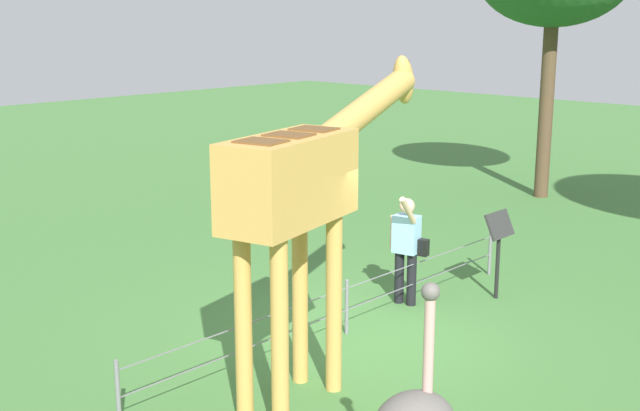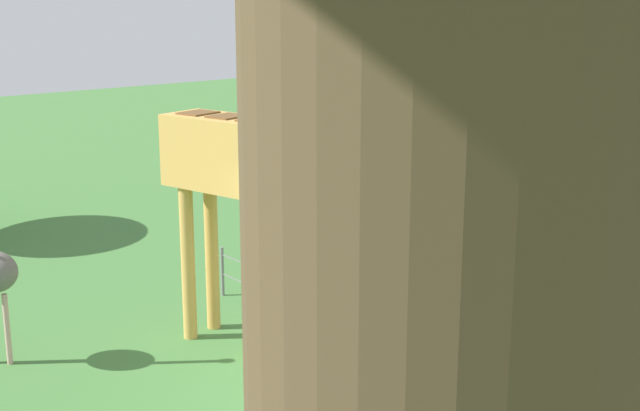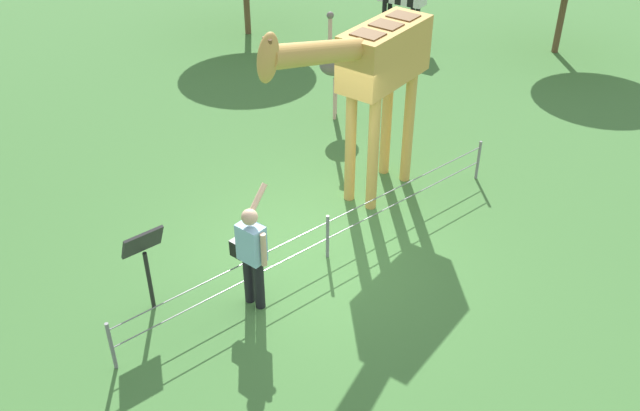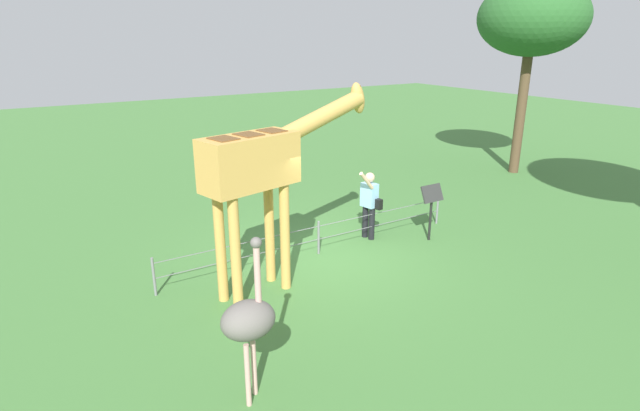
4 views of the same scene
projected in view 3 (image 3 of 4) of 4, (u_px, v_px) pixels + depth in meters
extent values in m
plane|color=#427538|center=(320.00, 251.00, 10.78)|extent=(60.00, 60.00, 0.00)
cylinder|color=gold|center=(373.00, 154.00, 11.21)|extent=(0.18, 0.18, 2.04)
cylinder|color=gold|center=(351.00, 146.00, 11.43)|extent=(0.18, 0.18, 2.04)
cylinder|color=gold|center=(408.00, 128.00, 11.94)|extent=(0.18, 0.18, 2.04)
cylinder|color=gold|center=(386.00, 121.00, 12.15)|extent=(0.18, 0.18, 2.04)
cube|color=gold|center=(385.00, 53.00, 10.86)|extent=(1.81, 1.07, 0.90)
cube|color=brown|center=(368.00, 34.00, 10.27)|extent=(0.45, 0.51, 0.02)
cube|color=brown|center=(386.00, 25.00, 10.60)|extent=(0.45, 0.51, 0.02)
cube|color=brown|center=(403.00, 16.00, 10.93)|extent=(0.45, 0.51, 0.02)
cylinder|color=gold|center=(320.00, 53.00, 9.44)|extent=(2.25, 0.82, 0.86)
ellipsoid|color=gold|center=(268.00, 58.00, 8.57)|extent=(0.48, 0.35, 0.69)
cylinder|color=brown|center=(270.00, 45.00, 8.43)|extent=(0.05, 0.05, 0.14)
cylinder|color=brown|center=(264.00, 42.00, 8.51)|extent=(0.05, 0.05, 0.14)
cylinder|color=black|center=(249.00, 279.00, 9.63)|extent=(0.14, 0.14, 0.78)
cylinder|color=black|center=(259.00, 285.00, 9.52)|extent=(0.14, 0.14, 0.78)
cube|color=#8CBFE0|center=(251.00, 243.00, 9.20)|extent=(0.30, 0.40, 0.55)
sphere|color=#D8AD8C|center=(250.00, 217.00, 8.97)|extent=(0.22, 0.22, 0.22)
cylinder|color=#D8AD8C|center=(256.00, 202.00, 9.23)|extent=(0.44, 0.16, 0.46)
cylinder|color=#D8AD8C|center=(264.00, 250.00, 9.09)|extent=(0.08, 0.08, 0.50)
cube|color=black|center=(238.00, 249.00, 9.38)|extent=(0.15, 0.22, 0.24)
cylinder|color=black|center=(384.00, 20.00, 18.05)|extent=(0.12, 0.12, 0.95)
cylinder|color=black|center=(389.00, 16.00, 18.25)|extent=(0.12, 0.12, 0.95)
cylinder|color=black|center=(412.00, 26.00, 17.68)|extent=(0.12, 0.12, 0.95)
cylinder|color=black|center=(417.00, 22.00, 17.89)|extent=(0.12, 0.12, 0.95)
cylinder|color=#CC9E93|center=(335.00, 99.00, 14.20)|extent=(0.07, 0.07, 0.90)
cylinder|color=#CC9E93|center=(335.00, 94.00, 14.39)|extent=(0.07, 0.07, 0.90)
ellipsoid|color=#66605B|center=(336.00, 63.00, 13.89)|extent=(0.70, 0.56, 0.49)
cylinder|color=#CC9E93|center=(330.00, 38.00, 13.50)|extent=(0.08, 0.08, 0.80)
sphere|color=#66605B|center=(330.00, 15.00, 13.24)|extent=(0.14, 0.14, 0.14)
cylinder|color=brown|center=(563.00, 8.00, 16.86)|extent=(0.16, 0.16, 2.24)
cylinder|color=black|center=(149.00, 281.00, 9.46)|extent=(0.06, 0.06, 0.95)
cube|color=#2D2D2D|center=(143.00, 242.00, 9.09)|extent=(0.56, 0.21, 0.38)
cylinder|color=slate|center=(478.00, 160.00, 12.32)|extent=(0.05, 0.05, 0.75)
cylinder|color=slate|center=(328.00, 236.00, 10.45)|extent=(0.05, 0.05, 0.75)
cylinder|color=slate|center=(111.00, 346.00, 8.59)|extent=(0.05, 0.05, 0.75)
cube|color=slate|center=(328.00, 222.00, 10.31)|extent=(7.00, 0.01, 0.01)
cube|color=slate|center=(328.00, 238.00, 10.48)|extent=(7.00, 0.01, 0.01)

